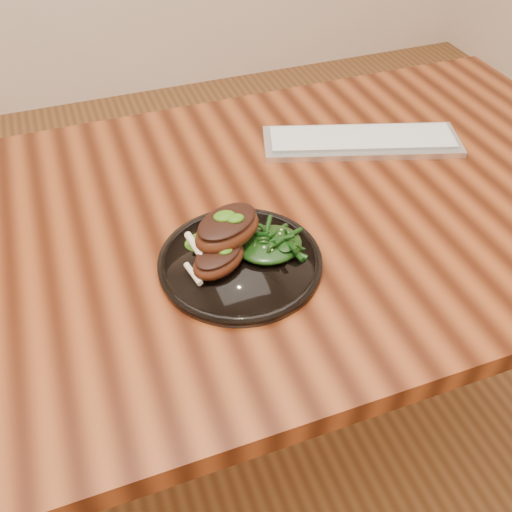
% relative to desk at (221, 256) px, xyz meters
% --- Properties ---
extents(desk, '(1.60, 0.80, 0.75)m').
position_rel_desk_xyz_m(desk, '(0.00, 0.00, 0.00)').
color(desk, '#331206').
rests_on(desk, ground).
extents(plate, '(0.25, 0.25, 0.02)m').
position_rel_desk_xyz_m(plate, '(-0.00, -0.12, 0.09)').
color(plate, black).
rests_on(plate, desk).
extents(lamb_chop_front, '(0.11, 0.10, 0.04)m').
position_rel_desk_xyz_m(lamb_chop_front, '(-0.04, -0.13, 0.12)').
color(lamb_chop_front, '#451C0D').
rests_on(lamb_chop_front, plate).
extents(lamb_chop_back, '(0.14, 0.12, 0.05)m').
position_rel_desk_xyz_m(lamb_chop_back, '(-0.01, -0.09, 0.14)').
color(lamb_chop_back, '#451C0D').
rests_on(lamb_chop_back, plate).
extents(herb_smear, '(0.08, 0.05, 0.01)m').
position_rel_desk_xyz_m(herb_smear, '(-0.03, -0.06, 0.10)').
color(herb_smear, '#1E4907').
rests_on(herb_smear, plate).
extents(greens_heap, '(0.10, 0.10, 0.04)m').
position_rel_desk_xyz_m(greens_heap, '(0.05, -0.11, 0.11)').
color(greens_heap, black).
rests_on(greens_heap, plate).
extents(keyboard, '(0.40, 0.23, 0.02)m').
position_rel_desk_xyz_m(keyboard, '(0.33, 0.13, 0.09)').
color(keyboard, silver).
rests_on(keyboard, desk).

